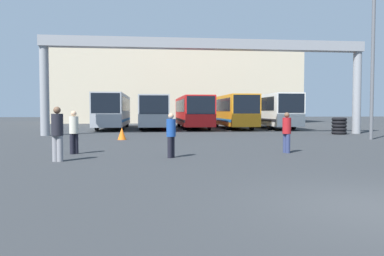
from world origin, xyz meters
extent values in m
cube|color=beige|center=(0.00, 50.29, 5.70)|extent=(34.35, 12.00, 11.39)
cylinder|color=gray|center=(-11.07, 20.20, 2.98)|extent=(0.60, 0.60, 5.97)
cylinder|color=gray|center=(11.07, 20.20, 2.98)|extent=(0.60, 0.60, 5.97)
cube|color=gray|center=(0.00, 20.20, 6.32)|extent=(22.73, 0.80, 0.70)
cube|color=#999EA5|center=(-7.50, 29.82, 1.76)|extent=(2.43, 12.00, 2.81)
cube|color=black|center=(-7.50, 23.85, 2.28)|extent=(2.24, 0.06, 1.58)
cube|color=black|center=(-7.50, 29.82, 2.28)|extent=(2.46, 10.20, 1.18)
cube|color=#1966B2|center=(-7.50, 29.82, 0.86)|extent=(2.46, 11.40, 0.24)
cylinder|color=black|center=(-8.55, 26.47, 0.54)|extent=(0.28, 1.07, 1.07)
cylinder|color=black|center=(-6.44, 26.47, 0.54)|extent=(0.28, 1.07, 1.07)
cylinder|color=black|center=(-8.55, 33.18, 0.54)|extent=(0.28, 1.07, 1.07)
cylinder|color=black|center=(-6.44, 33.18, 0.54)|extent=(0.28, 1.07, 1.07)
cube|color=#999EA5|center=(-3.75, 29.81, 1.67)|extent=(2.49, 11.97, 2.65)
cube|color=black|center=(-3.75, 23.85, 2.15)|extent=(2.29, 0.06, 1.48)
cube|color=black|center=(-3.75, 29.81, 2.15)|extent=(2.52, 10.17, 1.11)
cube|color=red|center=(-3.75, 29.81, 0.83)|extent=(2.52, 11.37, 0.24)
cylinder|color=black|center=(-4.83, 26.46, 0.51)|extent=(0.28, 1.02, 1.02)
cylinder|color=black|center=(-2.66, 26.46, 0.51)|extent=(0.28, 1.02, 1.02)
cylinder|color=black|center=(-4.83, 33.16, 0.51)|extent=(0.28, 1.02, 1.02)
cylinder|color=black|center=(-2.66, 33.16, 0.51)|extent=(0.28, 1.02, 1.02)
cube|color=red|center=(0.00, 29.88, 1.66)|extent=(2.49, 12.10, 2.62)
cube|color=black|center=(0.00, 23.85, 2.14)|extent=(2.29, 0.06, 1.47)
cube|color=black|center=(0.00, 29.88, 2.14)|extent=(2.52, 10.29, 1.10)
cube|color=black|center=(0.00, 29.88, 0.82)|extent=(2.52, 11.50, 0.24)
cylinder|color=black|center=(-1.09, 26.49, 0.48)|extent=(0.28, 0.96, 0.96)
cylinder|color=black|center=(1.09, 26.49, 0.48)|extent=(0.28, 0.96, 0.96)
cylinder|color=black|center=(-1.09, 33.26, 0.48)|extent=(0.28, 0.96, 0.96)
cylinder|color=black|center=(1.09, 33.26, 0.48)|extent=(0.28, 0.96, 0.96)
cube|color=orange|center=(3.75, 29.02, 1.71)|extent=(2.42, 10.40, 2.73)
cube|color=black|center=(3.75, 23.85, 2.21)|extent=(2.22, 0.06, 1.53)
cube|color=black|center=(3.75, 29.02, 2.21)|extent=(2.45, 8.84, 1.15)
cube|color=#1966B2|center=(3.75, 29.02, 0.84)|extent=(2.45, 9.88, 0.24)
cylinder|color=black|center=(2.70, 26.11, 0.46)|extent=(0.28, 0.92, 0.92)
cylinder|color=black|center=(4.80, 26.11, 0.46)|extent=(0.28, 0.92, 0.92)
cylinder|color=black|center=(2.70, 31.94, 0.46)|extent=(0.28, 0.92, 0.92)
cylinder|color=black|center=(4.80, 31.94, 0.46)|extent=(0.28, 0.92, 0.92)
cube|color=silver|center=(7.50, 29.11, 1.77)|extent=(2.42, 10.56, 2.84)
cube|color=black|center=(7.50, 23.85, 2.30)|extent=(2.22, 0.06, 1.59)
cube|color=black|center=(7.50, 29.11, 2.30)|extent=(2.45, 8.98, 1.19)
cube|color=black|center=(7.50, 29.11, 0.86)|extent=(2.45, 10.04, 0.24)
cylinder|color=black|center=(6.45, 26.15, 0.52)|extent=(0.28, 1.05, 1.05)
cylinder|color=black|center=(8.55, 26.15, 0.52)|extent=(0.28, 1.05, 1.05)
cylinder|color=black|center=(6.45, 32.07, 0.52)|extent=(0.28, 1.05, 1.05)
cylinder|color=black|center=(8.55, 32.07, 0.52)|extent=(0.28, 1.05, 1.05)
cylinder|color=gray|center=(-6.94, 6.75, 0.43)|extent=(0.20, 0.20, 0.86)
cylinder|color=gray|center=(-7.10, 6.81, 0.43)|extent=(0.20, 0.20, 0.86)
cylinder|color=black|center=(-7.02, 6.78, 1.21)|extent=(0.38, 0.38, 0.71)
sphere|color=brown|center=(-7.02, 6.78, 1.69)|extent=(0.23, 0.23, 0.23)
cylinder|color=navy|center=(1.34, 8.48, 0.38)|extent=(0.17, 0.17, 0.76)
cylinder|color=navy|center=(1.40, 8.34, 0.38)|extent=(0.17, 0.17, 0.76)
cylinder|color=#A5191E|center=(1.37, 8.41, 1.08)|extent=(0.33, 0.33, 0.64)
sphere|color=brown|center=(1.37, 8.41, 1.50)|extent=(0.21, 0.21, 0.21)
cylinder|color=black|center=(-3.22, 7.43, 0.38)|extent=(0.17, 0.17, 0.75)
cylinder|color=black|center=(-3.30, 7.31, 0.38)|extent=(0.17, 0.17, 0.75)
cylinder|color=navy|center=(-3.26, 7.37, 1.07)|extent=(0.33, 0.33, 0.63)
sphere|color=tan|center=(-3.26, 7.37, 1.48)|extent=(0.20, 0.20, 0.20)
cylinder|color=black|center=(-6.98, 8.89, 0.40)|extent=(0.18, 0.18, 0.79)
cylinder|color=black|center=(-6.86, 8.98, 0.40)|extent=(0.18, 0.18, 0.79)
cylinder|color=beige|center=(-6.92, 8.93, 1.12)|extent=(0.35, 0.35, 0.66)
sphere|color=tan|center=(-6.92, 8.93, 1.56)|extent=(0.21, 0.21, 0.21)
cone|color=orange|center=(-5.65, 16.05, 0.36)|extent=(0.49, 0.49, 0.71)
torus|color=black|center=(9.36, 19.47, 0.12)|extent=(1.04, 1.04, 0.24)
torus|color=black|center=(9.36, 19.47, 0.36)|extent=(1.04, 1.04, 0.24)
torus|color=black|center=(9.36, 19.47, 0.60)|extent=(1.04, 1.04, 0.24)
torus|color=black|center=(9.36, 19.47, 0.84)|extent=(1.04, 1.04, 0.24)
torus|color=black|center=(9.36, 19.47, 1.08)|extent=(1.04, 1.04, 0.24)
cylinder|color=#595B60|center=(8.80, 14.66, 4.12)|extent=(0.20, 0.20, 8.23)
camera|label=1|loc=(-3.95, -5.85, 1.66)|focal=35.00mm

